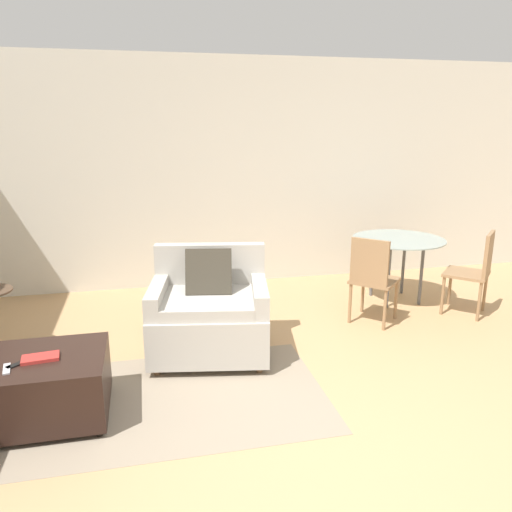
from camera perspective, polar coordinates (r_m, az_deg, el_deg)
The scene contains 11 objects.
ground_plane at distance 3.32m, azimuth 8.34°, elevation -21.67°, with size 20.00×20.00×0.00m, color tan.
wall_back at distance 6.20m, azimuth -3.28°, elevation 9.35°, with size 12.00×0.06×2.75m.
area_rug at distance 3.89m, azimuth -13.25°, elevation -15.96°, with size 2.74×1.42×0.01m.
armchair at distance 4.38m, azimuth -5.34°, elevation -6.60°, with size 1.12×0.98×0.94m.
ottoman at distance 3.80m, azimuth -23.04°, elevation -13.44°, with size 0.83×0.70×0.45m.
book_stack at distance 3.68m, azimuth -23.41°, elevation -10.63°, with size 0.25×0.16×0.02m.
tv_remote_primary at distance 3.63m, azimuth -26.61°, elevation -11.46°, with size 0.07×0.16×0.01m.
tv_remote_secondary at distance 3.66m, azimuth -25.65°, elevation -11.10°, with size 0.14×0.13×0.01m.
dining_table at distance 5.83m, azimuth 15.92°, elevation 1.08°, with size 1.02×1.02×0.73m.
dining_chair_near_left at distance 5.09m, azimuth 13.13°, elevation -2.11°, with size 0.59×0.59×0.90m.
dining_chair_near_right at distance 5.69m, azimuth 23.85°, elevation -1.21°, with size 0.59×0.59×0.90m.
Camera 1 is at (-1.02, -2.47, 1.97)m, focal length 35.00 mm.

